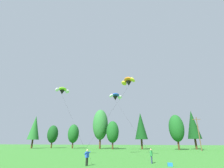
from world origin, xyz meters
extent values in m
cylinder|color=#472D19|center=(-37.34, 54.21, 1.55)|extent=(0.61, 0.61, 3.11)
cone|color=#236628|center=(-37.34, 54.21, 7.53)|extent=(4.23, 4.23, 8.84)
cylinder|color=#472D19|center=(-31.77, 58.33, 1.08)|extent=(0.52, 0.52, 2.16)
ellipsoid|color=#144719|center=(-31.77, 58.33, 5.23)|extent=(4.13, 4.13, 6.76)
cylinder|color=#472D19|center=(-22.51, 57.17, 1.09)|extent=(0.52, 0.52, 2.18)
ellipsoid|color=#19561E|center=(-22.51, 57.17, 5.29)|extent=(4.15, 4.15, 6.83)
cylinder|color=#472D19|center=(-11.54, 55.63, 1.73)|extent=(0.64, 0.64, 3.46)
ellipsoid|color=#2D7033|center=(-11.54, 55.63, 8.40)|extent=(5.53, 5.53, 10.85)
cylinder|color=#472D19|center=(-6.54, 53.25, 1.15)|extent=(0.53, 0.53, 2.30)
ellipsoid|color=#19561E|center=(-6.54, 53.25, 5.58)|extent=(4.28, 4.28, 7.21)
cylinder|color=#472D19|center=(3.16, 54.95, 1.57)|extent=(0.61, 0.61, 3.14)
cone|color=#0F3D14|center=(3.16, 54.95, 7.62)|extent=(4.26, 4.26, 8.95)
cylinder|color=#472D19|center=(14.49, 53.06, 1.35)|extent=(0.57, 0.57, 2.71)
ellipsoid|color=#19561E|center=(14.49, 53.06, 6.56)|extent=(4.71, 4.71, 8.47)
cylinder|color=#472D19|center=(20.74, 57.08, 1.64)|extent=(0.62, 0.62, 3.29)
cone|color=#0F3D14|center=(20.74, 57.08, 7.97)|extent=(4.38, 4.38, 9.36)
cylinder|color=brown|center=(19.32, 47.77, 4.57)|extent=(0.26, 0.26, 9.15)
cube|color=brown|center=(19.32, 47.77, 8.55)|extent=(2.20, 0.14, 0.14)
cylinder|color=black|center=(-2.76, 15.26, 0.42)|extent=(0.18, 0.18, 0.84)
cylinder|color=black|center=(-2.67, 15.44, 0.42)|extent=(0.18, 0.18, 0.84)
cube|color=blue|center=(-2.72, 15.35, 1.14)|extent=(0.39, 0.45, 0.60)
sphere|color=tan|center=(-2.72, 15.35, 1.58)|extent=(0.22, 0.22, 0.22)
cylinder|color=blue|center=(-2.83, 15.14, 1.30)|extent=(0.51, 0.32, 0.35)
cylinder|color=blue|center=(-2.61, 15.57, 1.30)|extent=(0.51, 0.32, 0.35)
cylinder|color=navy|center=(4.43, 18.57, 0.42)|extent=(0.16, 0.16, 0.84)
cylinder|color=navy|center=(4.48, 18.77, 0.42)|extent=(0.16, 0.16, 0.84)
cube|color=#2D8E47|center=(4.46, 18.67, 1.14)|extent=(0.33, 0.43, 0.60)
sphere|color=tan|center=(4.46, 18.67, 1.58)|extent=(0.22, 0.22, 0.22)
cylinder|color=#2D8E47|center=(4.39, 18.44, 1.17)|extent=(0.21, 0.13, 0.57)
cylinder|color=#2D8E47|center=(4.52, 18.90, 1.17)|extent=(0.21, 0.13, 0.57)
ellipsoid|color=orange|center=(1.39, 26.30, 14.00)|extent=(2.41, 2.35, 1.18)
ellipsoid|color=yellow|center=(2.31, 25.51, 13.66)|extent=(1.42, 1.55, 1.30)
ellipsoid|color=yellow|center=(0.47, 27.08, 13.66)|extent=(1.52, 1.47, 1.30)
cone|color=black|center=(1.48, 26.40, 13.26)|extent=(1.53, 1.53, 0.93)
cylinder|color=black|center=(-0.78, 20.96, 7.21)|extent=(4.52, 10.90, 11.19)
ellipsoid|color=blue|center=(-1.85, 30.74, 12.27)|extent=(2.31, 2.30, 0.94)
ellipsoid|color=white|center=(-1.01, 31.54, 11.95)|extent=(1.44, 1.47, 1.10)
ellipsoid|color=white|center=(-2.69, 29.93, 11.95)|extent=(1.46, 1.43, 1.10)
cone|color=black|center=(-1.94, 30.83, 11.56)|extent=(1.48, 1.48, 0.90)
cylinder|color=black|center=(1.17, 24.78, 6.15)|extent=(6.24, 12.13, 9.93)
ellipsoid|color=#93D633|center=(-12.06, 25.58, 12.62)|extent=(1.99, 2.03, 0.96)
ellipsoid|color=white|center=(-11.35, 26.37, 12.32)|extent=(1.27, 1.21, 1.08)
ellipsoid|color=white|center=(-12.76, 24.79, 12.32)|extent=(1.23, 1.25, 1.08)
cone|color=black|center=(-12.14, 25.65, 11.97)|extent=(1.34, 1.34, 0.81)
cylinder|color=black|center=(-7.58, 20.58, 6.59)|extent=(9.12, 10.15, 9.95)
cube|color=#1E70B7|center=(6.29, 16.71, 0.17)|extent=(0.53, 0.38, 0.34)
camera|label=1|loc=(3.52, -3.42, 2.58)|focal=25.72mm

